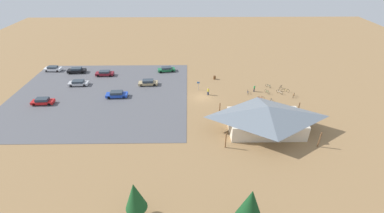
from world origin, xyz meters
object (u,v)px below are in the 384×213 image
bicycle_white_trailside (280,92)px  car_maroon_near_entry (105,73)px  lot_sign (198,85)px  bicycle_blue_yard_right (248,92)px  car_silver_far_end (78,83)px  visitor_crossing_yard (254,88)px  car_blue_second_row (117,94)px  bicycle_silver_yard_front (272,101)px  car_white_front_row (53,69)px  bicycle_red_lone_west (261,98)px  bicycle_teal_yard_center (268,86)px  car_black_by_curb (77,70)px  car_red_aisle_side (43,101)px  bicycle_yellow_mid_cluster (286,90)px  trash_bin (215,78)px  bicycle_green_near_porch (267,92)px  pine_mideast (135,196)px  bike_pavilion (266,117)px  pine_midwest (250,206)px  visitor_at_bikes (208,91)px  car_green_mid_lot (166,69)px  bicycle_orange_back_row (294,95)px  bicycle_black_by_bin (280,87)px  car_tan_end_stall (148,82)px

bicycle_white_trailside → car_maroon_near_entry: size_ratio=0.30×
lot_sign → bicycle_blue_yard_right: (-11.34, 1.86, -1.06)m
car_silver_far_end → visitor_crossing_yard: (-41.94, 3.74, 0.17)m
car_blue_second_row → bicycle_silver_yard_front: bearing=175.4°
bicycle_white_trailside → car_blue_second_row: (36.92, 1.18, 0.34)m
car_silver_far_end → car_white_front_row: 13.34m
bicycle_red_lone_west → bicycle_teal_yard_center: size_ratio=1.36×
bicycle_white_trailside → car_silver_far_end: 47.84m
car_black_by_curb → car_blue_second_row: bearing=135.4°
visitor_crossing_yard → bicycle_silver_yard_front: bearing=118.4°
car_red_aisle_side → bicycle_yellow_mid_cluster: bearing=-174.8°
trash_bin → bicycle_green_near_porch: size_ratio=0.54×
bicycle_green_near_porch → car_black_by_curb: (47.89, -12.25, 0.35)m
car_silver_far_end → car_white_front_row: size_ratio=1.07×
lot_sign → car_blue_second_row: 18.62m
car_silver_far_end → visitor_crossing_yard: visitor_crossing_yard is taller
car_blue_second_row → bicycle_red_lone_west: bearing=177.5°
trash_bin → car_white_front_row: car_white_front_row is taller
bicycle_green_near_porch → car_maroon_near_entry: car_maroon_near_entry is taller
lot_sign → pine_mideast: 35.34m
car_black_by_curb → bicycle_silver_yard_front: bearing=161.1°
car_black_by_curb → bicycle_blue_yard_right: bearing=164.3°
car_red_aisle_side → bike_pavilion: bearing=167.5°
bicycle_red_lone_west → car_white_front_row: size_ratio=0.39×
car_blue_second_row → bike_pavilion: bearing=156.8°
trash_bin → car_maroon_near_entry: size_ratio=0.19×
bicycle_silver_yard_front → car_blue_second_row: car_blue_second_row is taller
car_red_aisle_side → car_blue_second_row: (-15.08, -2.90, -0.00)m
pine_mideast → bicycle_white_trailside: size_ratio=4.16×
pine_midwest → car_white_front_row: (43.30, -48.14, -4.16)m
bicycle_blue_yard_right → car_black_by_curb: (43.45, -12.20, 0.39)m
bicycle_white_trailside → bicycle_teal_yard_center: (1.75, -3.27, -0.04)m
bicycle_teal_yard_center → visitor_crossing_yard: size_ratio=0.77×
visitor_crossing_yard → visitor_at_bikes: visitor_at_bikes is taller
pine_midwest → car_green_mid_lot: 49.17m
bicycle_silver_yard_front → car_white_front_row: (54.64, -17.62, 0.36)m
visitor_crossing_yard → visitor_at_bikes: (10.82, 1.52, 0.09)m
bike_pavilion → bicycle_silver_yard_front: (-4.07, -10.12, -2.49)m
lot_sign → car_black_by_curb: bearing=-17.8°
pine_mideast → car_maroon_near_entry: size_ratio=1.26×
bicycle_orange_back_row → car_silver_far_end: (50.26, -6.48, 0.29)m
bicycle_white_trailside → bicycle_teal_yard_center: size_ratio=1.11×
car_black_by_curb → car_red_aisle_side: size_ratio=1.04×
pine_midwest → car_blue_second_row: 40.44m
bicycle_red_lone_west → car_red_aisle_side: size_ratio=0.37×
car_green_mid_lot → trash_bin: bearing=158.4°
lot_sign → car_green_mid_lot: (8.23, -10.85, -0.72)m
bicycle_black_by_bin → car_red_aisle_side: (52.95, 6.57, 0.38)m
bicycle_green_near_porch → trash_bin: bearing=-34.3°
car_tan_end_stall → bike_pavilion: bearing=141.6°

